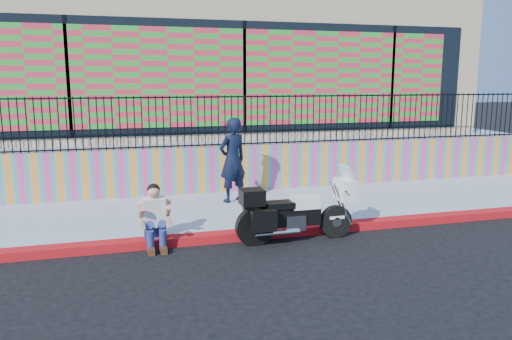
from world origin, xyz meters
name	(u,v)px	position (x,y,z in m)	size (l,w,h in m)	color
ground	(300,234)	(0.00, 0.00, 0.00)	(90.00, 90.00, 0.00)	black
red_curb	(300,230)	(0.00, 0.00, 0.07)	(16.00, 0.30, 0.15)	#B1120C
sidewalk	(273,208)	(0.00, 1.65, 0.07)	(16.00, 3.00, 0.15)	#9199AE
mural_wall	(254,167)	(0.00, 3.25, 0.70)	(16.00, 0.20, 1.10)	#E83D88
metal_fence	(254,120)	(0.00, 3.25, 1.85)	(15.80, 0.04, 1.20)	black
elevated_platform	(214,144)	(0.00, 8.35, 0.62)	(16.00, 10.00, 1.25)	#9199AE
storefront_building	(214,66)	(0.00, 8.13, 3.25)	(14.00, 8.06, 4.00)	tan
police_motorcycle	(294,211)	(-0.26, -0.35, 0.55)	(2.10, 0.69, 1.31)	black
police_officer	(233,160)	(-0.77, 2.19, 1.08)	(0.68, 0.44, 1.85)	black
seated_man	(155,223)	(-2.63, -0.09, 0.45)	(0.54, 0.71, 1.06)	navy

